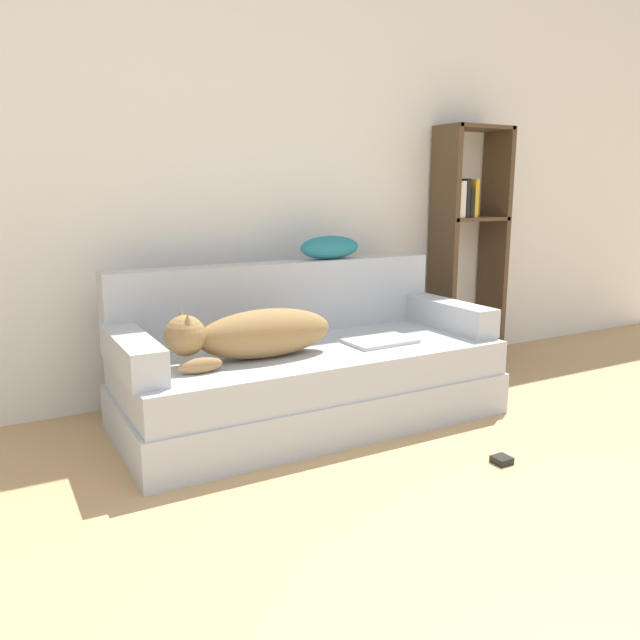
{
  "coord_description": "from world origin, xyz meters",
  "views": [
    {
      "loc": [
        -1.18,
        -0.39,
        1.14
      ],
      "look_at": [
        0.24,
        2.16,
        0.53
      ],
      "focal_mm": 35.0,
      "sensor_mm": 36.0,
      "label": 1
    }
  ],
  "objects_px": {
    "couch": "(311,384)",
    "bookshelf": "(468,230)",
    "dog": "(253,334)",
    "power_adapter": "(502,460)",
    "throw_pillow": "(330,247)",
    "laptop": "(380,341)"
  },
  "relations": [
    {
      "from": "couch",
      "to": "bookshelf",
      "type": "relative_size",
      "value": 1.22
    },
    {
      "from": "couch",
      "to": "bookshelf",
      "type": "bearing_deg",
      "value": 19.04
    },
    {
      "from": "laptop",
      "to": "bookshelf",
      "type": "distance_m",
      "value": 1.35
    },
    {
      "from": "throw_pillow",
      "to": "bookshelf",
      "type": "relative_size",
      "value": 0.23
    },
    {
      "from": "dog",
      "to": "throw_pillow",
      "type": "distance_m",
      "value": 0.85
    },
    {
      "from": "dog",
      "to": "laptop",
      "type": "relative_size",
      "value": 2.25
    },
    {
      "from": "bookshelf",
      "to": "couch",
      "type": "bearing_deg",
      "value": -160.96
    },
    {
      "from": "dog",
      "to": "bookshelf",
      "type": "xyz_separation_m",
      "value": [
        1.78,
        0.58,
        0.38
      ]
    },
    {
      "from": "couch",
      "to": "dog",
      "type": "distance_m",
      "value": 0.47
    },
    {
      "from": "bookshelf",
      "to": "dog",
      "type": "bearing_deg",
      "value": -162.07
    },
    {
      "from": "laptop",
      "to": "power_adapter",
      "type": "distance_m",
      "value": 0.84
    },
    {
      "from": "throw_pillow",
      "to": "bookshelf",
      "type": "xyz_separation_m",
      "value": [
        1.13,
        0.15,
        0.05
      ]
    },
    {
      "from": "dog",
      "to": "laptop",
      "type": "distance_m",
      "value": 0.69
    },
    {
      "from": "couch",
      "to": "bookshelf",
      "type": "height_order",
      "value": "bookshelf"
    },
    {
      "from": "dog",
      "to": "laptop",
      "type": "xyz_separation_m",
      "value": [
        0.68,
        -0.03,
        -0.11
      ]
    },
    {
      "from": "couch",
      "to": "power_adapter",
      "type": "xyz_separation_m",
      "value": [
        0.47,
        -0.85,
        -0.17
      ]
    },
    {
      "from": "dog",
      "to": "bookshelf",
      "type": "height_order",
      "value": "bookshelf"
    },
    {
      "from": "bookshelf",
      "to": "power_adapter",
      "type": "distance_m",
      "value": 1.88
    },
    {
      "from": "throw_pillow",
      "to": "power_adapter",
      "type": "height_order",
      "value": "throw_pillow"
    },
    {
      "from": "couch",
      "to": "dog",
      "type": "bearing_deg",
      "value": -166.92
    },
    {
      "from": "laptop",
      "to": "bookshelf",
      "type": "xyz_separation_m",
      "value": [
        1.1,
        0.61,
        0.49
      ]
    },
    {
      "from": "couch",
      "to": "power_adapter",
      "type": "height_order",
      "value": "couch"
    }
  ]
}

